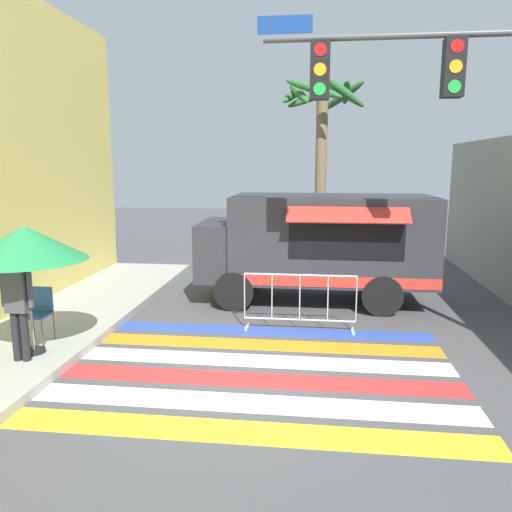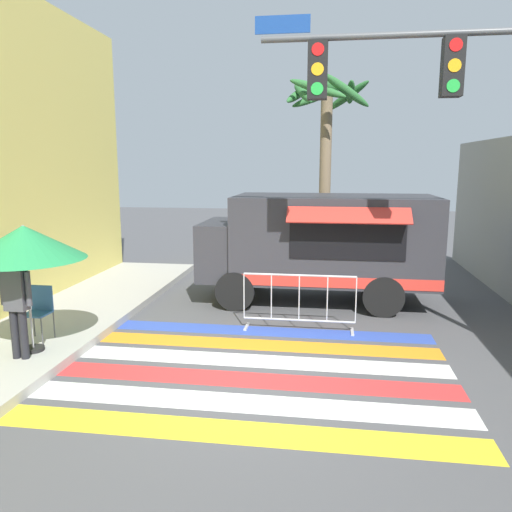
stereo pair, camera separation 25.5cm
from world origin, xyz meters
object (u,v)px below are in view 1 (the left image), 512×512
patio_umbrella (25,244)px  traffic_signal_pole (452,111)px  vendor_person (17,301)px  folding_chair (39,309)px  palm_tree (321,130)px  barricade_front (300,302)px  food_truck (314,241)px

patio_umbrella → traffic_signal_pole: bearing=10.3°
traffic_signal_pole → vendor_person: 7.53m
folding_chair → patio_umbrella: bearing=-63.0°
patio_umbrella → palm_tree: size_ratio=0.37×
vendor_person → palm_tree: bearing=54.0°
vendor_person → barricade_front: size_ratio=0.77×
vendor_person → traffic_signal_pole: bearing=7.6°
vendor_person → patio_umbrella: bearing=84.2°
traffic_signal_pole → patio_umbrella: (-6.75, -1.23, -2.10)m
folding_chair → barricade_front: 4.81m
food_truck → vendor_person: size_ratio=3.16×
folding_chair → vendor_person: size_ratio=0.56×
traffic_signal_pole → folding_chair: size_ratio=5.90×
barricade_front → palm_tree: 6.56m
folding_chair → traffic_signal_pole: bearing=13.7°
food_truck → palm_tree: (0.13, 3.21, 2.76)m
palm_tree → folding_chair: bearing=-124.8°
barricade_front → palm_tree: bearing=86.1°
traffic_signal_pole → palm_tree: 6.72m
food_truck → barricade_front: (-0.24, -2.22, -0.90)m
food_truck → vendor_person: bearing=-134.0°
traffic_signal_pole → folding_chair: traffic_signal_pole is taller
food_truck → folding_chair: (-4.77, -3.85, -0.72)m
food_truck → patio_umbrella: bearing=-136.1°
barricade_front → palm_tree: palm_tree is taller
traffic_signal_pole → palm_tree: (-2.04, 6.40, 0.14)m
food_truck → patio_umbrella: (-4.58, -4.41, 0.53)m
folding_chair → barricade_front: barricade_front is taller
traffic_signal_pole → folding_chair: bearing=-174.6°
patio_umbrella → folding_chair: 1.39m
traffic_signal_pole → barricade_front: 4.38m
patio_umbrella → barricade_front: 5.06m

